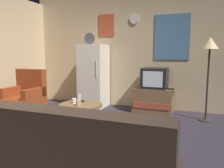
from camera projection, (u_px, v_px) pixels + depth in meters
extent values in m
plane|color=#2D2833|center=(83.00, 142.00, 3.20)|extent=(12.00, 12.00, 0.00)
cube|color=#D1B284|center=(131.00, 50.00, 5.28)|extent=(5.20, 0.10, 2.74)
cube|color=teal|center=(172.00, 37.00, 4.84)|extent=(0.76, 0.02, 1.00)
cube|color=#C64C2D|center=(106.00, 25.00, 5.36)|extent=(0.40, 0.02, 0.52)
cylinder|color=silver|center=(135.00, 19.00, 5.09)|extent=(0.22, 0.03, 0.22)
cube|color=silver|center=(94.00, 76.00, 5.29)|extent=(0.60, 0.60, 1.50)
cylinder|color=silver|center=(96.00, 69.00, 4.90)|extent=(0.02, 0.02, 0.36)
cylinder|color=#4C4C51|center=(90.00, 38.00, 5.11)|extent=(0.26, 0.04, 0.26)
cube|color=brown|center=(153.00, 100.00, 4.85)|extent=(0.84, 0.52, 0.54)
cube|color=#AD4733|center=(151.00, 106.00, 4.61)|extent=(0.76, 0.01, 0.13)
cube|color=black|center=(155.00, 78.00, 4.77)|extent=(0.54, 0.50, 0.44)
cube|color=silver|center=(153.00, 79.00, 4.54)|extent=(0.41, 0.01, 0.33)
cylinder|color=#332D28|center=(205.00, 120.00, 4.23)|extent=(0.24, 0.24, 0.02)
cylinder|color=#332D28|center=(207.00, 85.00, 4.14)|extent=(0.04, 0.04, 1.40)
cone|color=#F2D18C|center=(210.00, 43.00, 4.03)|extent=(0.32, 0.32, 0.22)
cylinder|color=brown|center=(81.00, 129.00, 3.73)|extent=(0.72, 0.72, 0.04)
cylinder|color=brown|center=(81.00, 117.00, 3.70)|extent=(0.24, 0.24, 0.41)
cylinder|color=brown|center=(81.00, 105.00, 3.67)|extent=(0.72, 0.72, 0.04)
cylinder|color=silver|center=(79.00, 99.00, 3.72)|extent=(0.05, 0.05, 0.15)
cylinder|color=silver|center=(74.00, 101.00, 3.69)|extent=(0.08, 0.08, 0.09)
cylinder|color=tan|center=(78.00, 103.00, 3.54)|extent=(0.08, 0.08, 0.09)
cube|color=black|center=(80.00, 101.00, 3.84)|extent=(0.16, 0.07, 0.02)
cube|color=maroon|center=(24.00, 107.00, 4.50)|extent=(0.68, 0.68, 0.40)
cube|color=maroon|center=(31.00, 82.00, 4.68)|extent=(0.68, 0.16, 0.56)
cube|color=maroon|center=(12.00, 92.00, 4.56)|extent=(0.12, 0.60, 0.20)
cube|color=maroon|center=(34.00, 93.00, 4.36)|extent=(0.12, 0.60, 0.20)
cube|color=#38281E|center=(48.00, 146.00, 1.50)|extent=(1.70, 0.20, 0.52)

